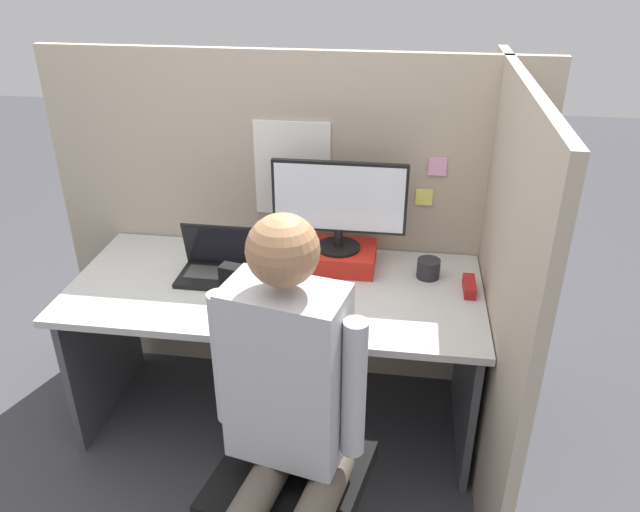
% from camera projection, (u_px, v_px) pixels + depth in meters
% --- Properties ---
extents(ground_plane, '(12.00, 12.00, 0.00)m').
position_uv_depth(ground_plane, '(262.00, 482.00, 2.53)').
color(ground_plane, '#3D3D42').
extents(cubicle_panel_back, '(2.17, 0.05, 1.56)m').
position_uv_depth(cubicle_panel_back, '(293.00, 226.00, 2.85)').
color(cubicle_panel_back, tan).
rests_on(cubicle_panel_back, ground).
extents(cubicle_panel_right, '(0.04, 1.41, 1.56)m').
position_uv_depth(cubicle_panel_right, '(497.00, 294.00, 2.32)').
color(cubicle_panel_right, tan).
rests_on(cubicle_panel_right, ground).
extents(desk, '(1.67, 0.76, 0.70)m').
position_uv_depth(desk, '(277.00, 318.00, 2.61)').
color(desk, '#B7B7B2').
rests_on(desk, ground).
extents(paper_box, '(0.32, 0.24, 0.08)m').
position_uv_depth(paper_box, '(338.00, 257.00, 2.66)').
color(paper_box, red).
rests_on(paper_box, desk).
extents(monitor, '(0.55, 0.19, 0.38)m').
position_uv_depth(monitor, '(339.00, 202.00, 2.55)').
color(monitor, black).
rests_on(monitor, paper_box).
extents(laptop, '(0.31, 0.21, 0.22)m').
position_uv_depth(laptop, '(218.00, 267.00, 2.58)').
color(laptop, black).
rests_on(laptop, desk).
extents(mouse, '(0.08, 0.04, 0.03)m').
position_uv_depth(mouse, '(277.00, 293.00, 2.45)').
color(mouse, black).
rests_on(mouse, desk).
extents(stapler, '(0.05, 0.14, 0.05)m').
position_uv_depth(stapler, '(469.00, 286.00, 2.48)').
color(stapler, '#A31919').
rests_on(stapler, desk).
extents(carrot_toy, '(0.05, 0.15, 0.05)m').
position_uv_depth(carrot_toy, '(245.00, 315.00, 2.30)').
color(carrot_toy, orange).
rests_on(carrot_toy, desk).
extents(office_chair, '(0.55, 0.61, 1.02)m').
position_uv_depth(office_chair, '(288.00, 433.00, 2.06)').
color(office_chair, black).
rests_on(office_chair, ground).
extents(person, '(0.47, 0.50, 1.35)m').
position_uv_depth(person, '(288.00, 406.00, 1.79)').
color(person, brown).
rests_on(person, ground).
extents(coffee_mug, '(0.10, 0.10, 0.08)m').
position_uv_depth(coffee_mug, '(428.00, 269.00, 2.58)').
color(coffee_mug, '#232328').
rests_on(coffee_mug, desk).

